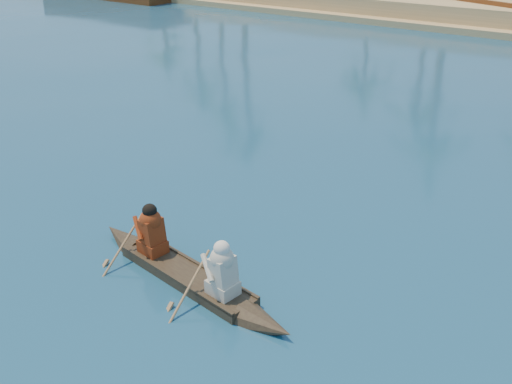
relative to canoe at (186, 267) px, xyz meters
The scene contains 2 objects.
canoe is the anchor object (origin of this frame).
barge_mid 31.26m from the canoe, 97.35° to the left, with size 11.41×7.51×1.81m.
Camera 1 is at (-1.98, -9.99, 5.77)m, focal length 40.00 mm.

